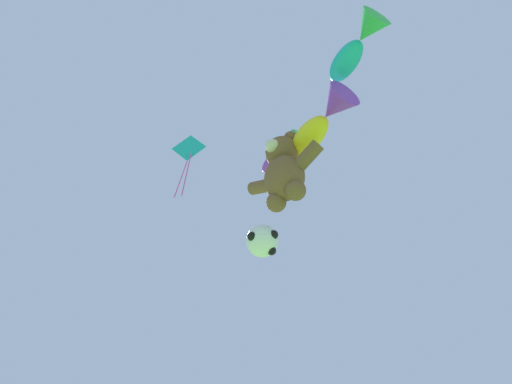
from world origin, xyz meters
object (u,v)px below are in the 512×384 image
Objects in this scene: fish_kite_violet at (282,152)px; teddy_bear_kite at (283,170)px; soccer_ball_kite at (263,241)px; fish_kite_teal at (357,46)px; fish_kite_goldfin at (322,122)px; diamond_kite at (188,153)px.

teddy_bear_kite is at bearing -54.25° from fish_kite_violet.
fish_kite_teal is at bearing -10.79° from soccer_ball_kite.
soccer_ball_kite is 3.83m from fish_kite_violet.
teddy_bear_kite is 1.54m from fish_kite_goldfin.
fish_kite_violet is 3.37m from diamond_kite.
teddy_bear_kite is 1.05× the size of fish_kite_goldfin.
fish_kite_teal is at bearing -22.28° from fish_kite_goldfin.
fish_kite_teal is at bearing -22.91° from fish_kite_violet.
fish_kite_goldfin is (-1.61, 0.66, -0.80)m from fish_kite_teal.
teddy_bear_kite is 4.40m from diamond_kite.
fish_kite_violet is (-1.92, 0.83, 1.15)m from fish_kite_goldfin.
teddy_bear_kite is 3.41m from fish_kite_teal.
soccer_ball_kite is 0.28× the size of diamond_kite.
fish_kite_teal is at bearing 2.00° from diamond_kite.
soccer_ball_kite is 0.46× the size of fish_kite_violet.
teddy_bear_kite reaches higher than fish_kite_goldfin.
soccer_ball_kite is at bearing 19.88° from diamond_kite.
fish_kite_teal is (2.96, -0.69, 1.54)m from teddy_bear_kite.
fish_kite_violet reaches higher than soccer_ball_kite.
diamond_kite is (-2.58, -0.93, 4.54)m from soccer_ball_kite.
diamond_kite reaches higher than teddy_bear_kite.
diamond_kite is at bearing -160.12° from soccer_ball_kite.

